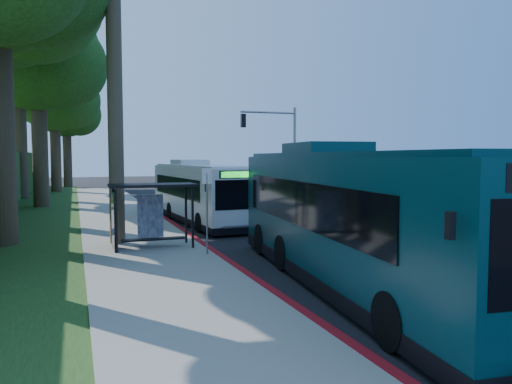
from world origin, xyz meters
name	(u,v)px	position (x,y,z in m)	size (l,w,h in m)	color
ground	(289,230)	(0.00, 0.00, 0.00)	(140.00, 140.00, 0.00)	black
sidewalk	(136,237)	(-7.30, 0.00, 0.06)	(4.50, 70.00, 0.12)	gray
red_curb	(211,250)	(-5.00, -4.00, 0.07)	(0.25, 30.00, 0.13)	maroon
grass_verge	(6,229)	(-13.00, 5.00, 0.03)	(8.00, 70.00, 0.06)	#234719
bus_shelter	(146,203)	(-7.26, -2.86, 1.81)	(3.20, 1.51, 2.55)	black
stop_sign_pole	(207,199)	(-5.40, -5.00, 2.08)	(0.35, 0.06, 3.17)	gray
traffic_signal_pole	(281,144)	(3.78, 10.00, 4.42)	(4.10, 0.30, 7.00)	gray
tree_2	(39,57)	(-11.89, 15.98, 10.48)	(8.82, 8.40, 15.12)	#382B1E
tree_3	(19,55)	(-13.88, 23.98, 11.98)	(10.08, 9.60, 17.28)	#382B1E
tree_4	(55,95)	(-11.40, 31.98, 9.73)	(8.40, 8.00, 14.14)	#382B1E
tree_5	(67,110)	(-10.41, 39.99, 8.96)	(7.35, 7.00, 12.86)	#382B1E
white_bus	(199,192)	(-3.37, 4.66, 1.66)	(3.17, 11.56, 3.41)	silver
teal_bus	(354,216)	(-2.59, -10.21, 1.96)	(4.24, 13.70, 4.02)	#0A3339
pickup	(273,204)	(1.29, 5.32, 0.76)	(2.51, 5.45, 1.51)	silver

